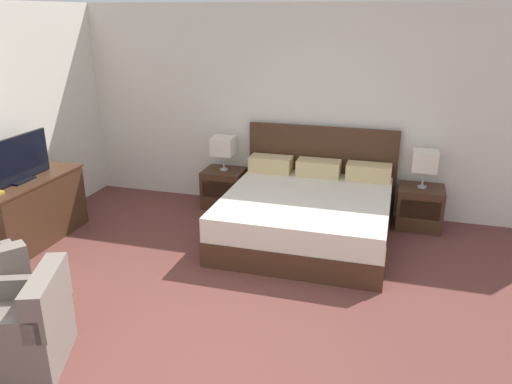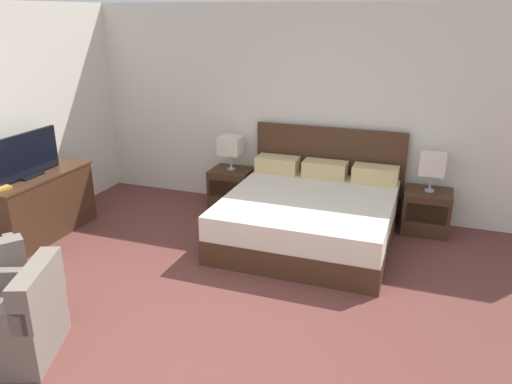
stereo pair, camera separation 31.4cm
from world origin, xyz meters
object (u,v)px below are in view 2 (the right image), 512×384
(table_lamp_right, at_px, (433,164))
(dresser, at_px, (39,205))
(nightstand_right, at_px, (427,211))
(tv, at_px, (26,156))
(armchair_companion, at_px, (13,322))
(nightstand_left, at_px, (232,188))
(table_lamp_left, at_px, (231,146))
(book_red_cover, at_px, (0,187))
(bed, at_px, (310,214))

(table_lamp_right, distance_m, dresser, 4.63)
(nightstand_right, distance_m, tv, 4.69)
(table_lamp_right, height_order, armchair_companion, table_lamp_right)
(table_lamp_right, bearing_deg, nightstand_left, -179.97)
(table_lamp_left, xyz_separation_m, book_red_cover, (-1.74, -2.19, -0.07))
(tv, bearing_deg, bed, 19.72)
(bed, height_order, table_lamp_right, bed)
(nightstand_left, distance_m, table_lamp_right, 2.61)
(table_lamp_left, relative_size, table_lamp_right, 1.00)
(bed, height_order, nightstand_left, bed)
(nightstand_right, xyz_separation_m, book_red_cover, (-4.28, -2.18, 0.52))
(nightstand_right, distance_m, book_red_cover, 4.83)
(bed, bearing_deg, book_red_cover, -153.42)
(dresser, xyz_separation_m, tv, (0.00, -0.08, 0.61))
(nightstand_right, height_order, armchair_companion, armchair_companion)
(nightstand_right, xyz_separation_m, tv, (-4.29, -1.76, 0.75))
(tv, bearing_deg, armchair_companion, -51.63)
(dresser, distance_m, armchair_companion, 2.31)
(table_lamp_left, bearing_deg, nightstand_right, -0.03)
(table_lamp_left, distance_m, dresser, 2.46)
(nightstand_left, xyz_separation_m, nightstand_right, (2.55, 0.00, 0.00))
(dresser, bearing_deg, table_lamp_left, 43.96)
(nightstand_left, xyz_separation_m, table_lamp_left, (-0.00, 0.00, 0.59))
(table_lamp_right, bearing_deg, table_lamp_left, 180.00)
(bed, height_order, tv, tv)
(book_red_cover, bearing_deg, table_lamp_left, 51.53)
(bed, distance_m, nightstand_right, 1.44)
(dresser, bearing_deg, tv, -88.15)
(nightstand_left, relative_size, book_red_cover, 2.80)
(nightstand_right, distance_m, table_lamp_right, 0.59)
(nightstand_left, relative_size, table_lamp_right, 1.19)
(dresser, bearing_deg, nightstand_left, 43.93)
(bed, xyz_separation_m, book_red_cover, (-3.01, -1.51, 0.47))
(tv, bearing_deg, nightstand_left, 45.29)
(table_lamp_left, distance_m, armchair_companion, 3.58)
(dresser, bearing_deg, table_lamp_right, 21.40)
(table_lamp_right, xyz_separation_m, tv, (-4.29, -1.76, 0.15))
(dresser, relative_size, tv, 1.47)
(armchair_companion, bearing_deg, table_lamp_right, 50.56)
(nightstand_left, height_order, armchair_companion, armchair_companion)
(book_red_cover, height_order, armchair_companion, book_red_cover)
(tv, bearing_deg, table_lamp_right, 22.32)
(bed, relative_size, armchair_companion, 2.22)
(dresser, bearing_deg, book_red_cover, -89.22)
(nightstand_left, height_order, nightstand_right, same)
(book_red_cover, bearing_deg, tv, 90.58)
(tv, bearing_deg, nightstand_right, 22.30)
(book_red_cover, bearing_deg, nightstand_left, 51.51)
(book_red_cover, xyz_separation_m, armchair_companion, (1.39, -1.33, -0.49))
(bed, relative_size, nightstand_right, 3.65)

